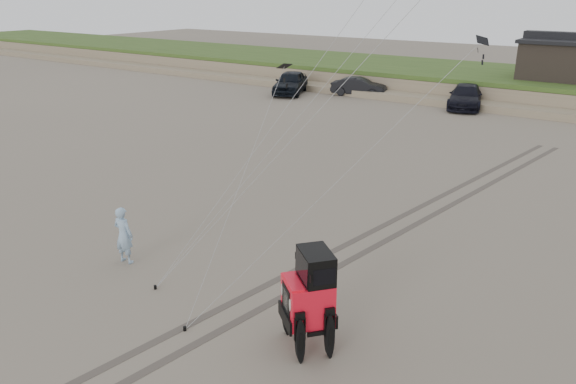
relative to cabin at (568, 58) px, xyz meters
The scene contains 11 objects.
ground 37.20m from the cabin, 93.09° to the right, with size 160.00×160.00×0.00m, color #6B6054.
dune_ridge 3.18m from the cabin, 165.96° to the left, with size 160.00×14.25×1.73m.
cabin is the anchor object (origin of this frame).
truck_a 20.81m from the cabin, 154.63° to the right, with size 2.14×5.32×1.81m, color black.
truck_b 15.37m from the cabin, 154.92° to the right, with size 1.51×4.34×1.43m, color black.
truck_c 8.52m from the cabin, 129.47° to the right, with size 2.24×5.50×1.60m, color black.
jeep 36.76m from the cabin, 87.97° to the right, with size 2.28×5.28×1.97m, color #FF1329, non-canonical shape.
man 36.83m from the cabin, 98.95° to the right, with size 0.67×0.44×1.83m, color #7F96C4.
stake_main 37.27m from the cabin, 95.70° to the right, with size 0.08×0.08×0.12m, color black.
stake_aux 38.11m from the cabin, 92.29° to the right, with size 0.08×0.08×0.12m, color black.
tire_tracks 29.18m from the cabin, 90.00° to the right, with size 5.22×29.74×0.01m.
Camera 1 is at (9.52, -9.25, 8.05)m, focal length 35.00 mm.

